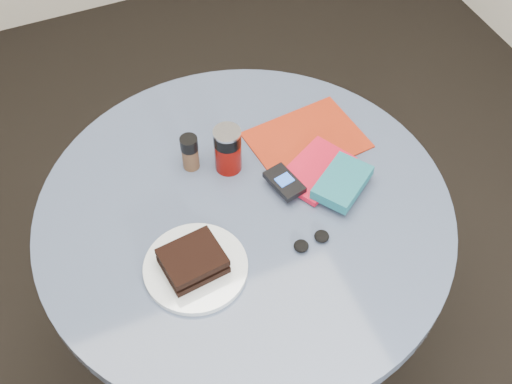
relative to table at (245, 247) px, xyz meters
name	(u,v)px	position (x,y,z in m)	size (l,w,h in m)	color
ground	(248,345)	(0.00, 0.00, -0.59)	(4.00, 4.00, 0.00)	black
table	(245,247)	(0.00, 0.00, 0.00)	(1.00, 1.00, 0.75)	black
plate	(196,268)	(-0.16, -0.11, 0.17)	(0.23, 0.23, 0.01)	white
sandwich	(193,261)	(-0.17, -0.11, 0.20)	(0.14, 0.12, 0.05)	black
soda_can	(228,150)	(0.01, 0.14, 0.23)	(0.09, 0.09, 0.13)	#700A05
pepper_grinder	(190,152)	(-0.07, 0.18, 0.21)	(0.05, 0.05, 0.10)	#4B3320
magazine	(307,140)	(0.23, 0.14, 0.17)	(0.28, 0.21, 0.01)	maroon
red_book	(316,170)	(0.21, 0.03, 0.18)	(0.18, 0.12, 0.02)	#B40E28
novel	(342,182)	(0.24, -0.04, 0.20)	(0.15, 0.10, 0.03)	#155866
mp3_player	(284,182)	(0.11, 0.02, 0.19)	(0.08, 0.11, 0.02)	black
headphones	(311,241)	(0.10, -0.15, 0.17)	(0.09, 0.04, 0.02)	black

